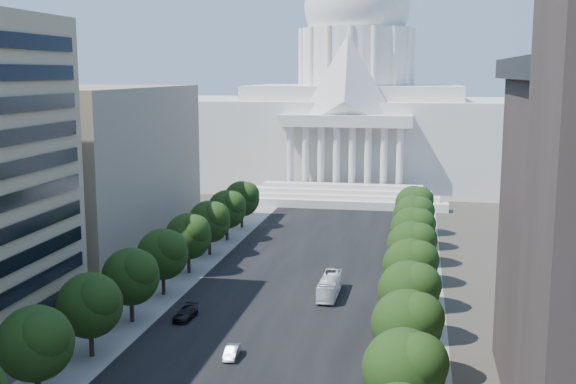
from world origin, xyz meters
The scene contains 29 objects.
road_asphalt centered at (0.00, 90.00, 0.00)m, with size 30.00×260.00×0.01m, color black.
sidewalk_left centered at (-19.00, 90.00, 0.00)m, with size 8.00×260.00×0.02m, color gray.
sidewalk_right centered at (19.00, 90.00, 0.00)m, with size 8.00×260.00×0.02m, color gray.
capitol centered at (0.00, 184.89, 20.01)m, with size 120.00×56.00×73.00m.
office_block_left_far centered at (-48.00, 100.00, 15.00)m, with size 38.00×52.00×30.00m, color gray.
tree_l_c centered at (-17.66, 35.81, 6.45)m, with size 7.79×7.60×9.97m.
tree_l_d centered at (-17.66, 47.81, 6.45)m, with size 7.79×7.60×9.97m.
tree_l_e centered at (-17.66, 59.81, 6.45)m, with size 7.79×7.60×9.97m.
tree_l_f centered at (-17.66, 71.81, 6.45)m, with size 7.79×7.60×9.97m.
tree_l_g centered at (-17.66, 83.81, 6.45)m, with size 7.79×7.60×9.97m.
tree_l_h centered at (-17.66, 95.81, 6.45)m, with size 7.79×7.60×9.97m.
tree_l_i centered at (-17.66, 107.81, 6.45)m, with size 7.79×7.60×9.97m.
tree_l_j centered at (-17.66, 119.81, 6.45)m, with size 7.79×7.60×9.97m.
tree_r_c centered at (18.34, 35.81, 6.45)m, with size 7.79×7.60×9.97m.
tree_r_d centered at (18.34, 47.81, 6.45)m, with size 7.79×7.60×9.97m.
tree_r_e centered at (18.34, 59.81, 6.45)m, with size 7.79×7.60×9.97m.
tree_r_f centered at (18.34, 71.81, 6.45)m, with size 7.79×7.60×9.97m.
tree_r_g centered at (18.34, 83.81, 6.45)m, with size 7.79×7.60×9.97m.
tree_r_h centered at (18.34, 95.81, 6.45)m, with size 7.79×7.60×9.97m.
tree_r_i centered at (18.34, 107.81, 6.45)m, with size 7.79×7.60×9.97m.
tree_r_j centered at (18.34, 119.81, 6.45)m, with size 7.79×7.60×9.97m.
streetlight_b centered at (19.90, 35.00, 5.82)m, with size 2.61×0.44×9.00m.
streetlight_c centered at (19.90, 60.00, 5.82)m, with size 2.61×0.44×9.00m.
streetlight_d centered at (19.90, 85.00, 5.82)m, with size 2.61×0.44×9.00m.
streetlight_e centered at (19.90, 110.00, 5.82)m, with size 2.61×0.44×9.00m.
streetlight_f centered at (19.90, 135.00, 5.82)m, with size 2.61×0.44×9.00m.
car_silver centered at (-1.84, 50.46, 0.67)m, with size 1.42×4.07×1.34m, color #999BA0.
car_dark_b centered at (-11.33, 62.22, 0.76)m, with size 2.12×5.22×1.51m, color black.
city_bus centered at (6.38, 75.86, 1.50)m, with size 2.53×10.79×3.01m, color white.
Camera 1 is at (18.82, -26.25, 32.59)m, focal length 45.00 mm.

